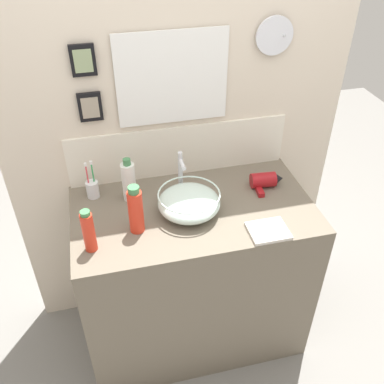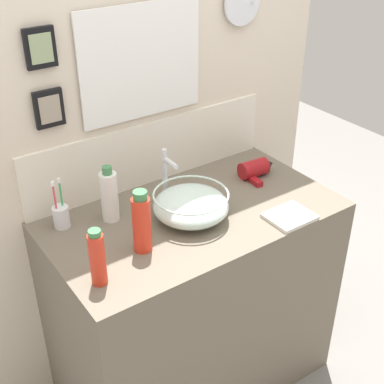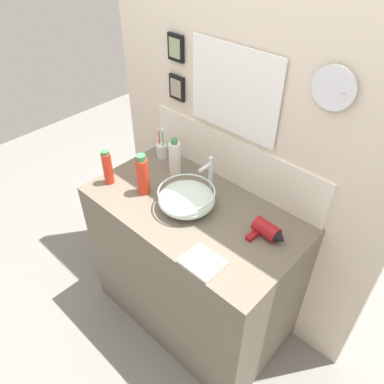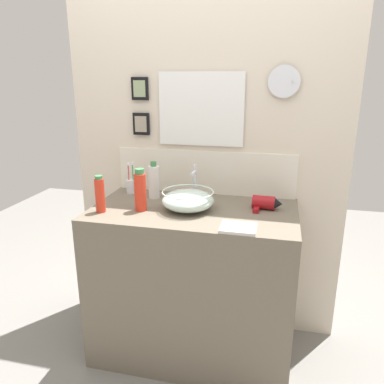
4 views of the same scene
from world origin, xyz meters
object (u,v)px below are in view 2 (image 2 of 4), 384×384
at_px(faucet, 166,172).
at_px(toothbrush_cup, 61,216).
at_px(hair_drier, 257,168).
at_px(glass_bowl_sink, 191,205).
at_px(soap_dispenser, 97,258).
at_px(lotion_bottle, 109,196).
at_px(hand_towel, 290,217).
at_px(shampoo_bottle, 142,223).

height_order(faucet, toothbrush_cup, faucet).
xyz_separation_m(hair_drier, toothbrush_cup, (-0.86, 0.12, 0.01)).
distance_m(glass_bowl_sink, faucet, 0.19).
xyz_separation_m(glass_bowl_sink, soap_dispenser, (-0.46, -0.14, 0.04)).
xyz_separation_m(faucet, lotion_bottle, (-0.26, -0.00, -0.02)).
height_order(faucet, hand_towel, faucet).
height_order(faucet, hair_drier, faucet).
relative_size(faucet, lotion_bottle, 0.97).
height_order(soap_dispenser, hand_towel, soap_dispenser).
distance_m(lotion_bottle, soap_dispenser, 0.37).
bearing_deg(shampoo_bottle, glass_bowl_sink, 14.93).
bearing_deg(lotion_bottle, toothbrush_cup, 161.11).
relative_size(glass_bowl_sink, soap_dispenser, 1.42).
height_order(faucet, soap_dispenser, faucet).
xyz_separation_m(glass_bowl_sink, lotion_bottle, (-0.26, 0.17, 0.05)).
xyz_separation_m(glass_bowl_sink, hand_towel, (0.31, -0.22, -0.05)).
bearing_deg(faucet, glass_bowl_sink, -90.00).
distance_m(faucet, shampoo_bottle, 0.35).
bearing_deg(toothbrush_cup, shampoo_bottle, -59.21).
distance_m(hair_drier, hand_towel, 0.35).
bearing_deg(hair_drier, faucet, 171.43).
height_order(toothbrush_cup, lotion_bottle, lotion_bottle).
height_order(hair_drier, soap_dispenser, soap_dispenser).
height_order(toothbrush_cup, soap_dispenser, soap_dispenser).
bearing_deg(hand_towel, glass_bowl_sink, 144.34).
height_order(faucet, lotion_bottle, lotion_bottle).
bearing_deg(soap_dispenser, toothbrush_cup, 85.54).
xyz_separation_m(soap_dispenser, shampoo_bottle, (0.21, 0.07, 0.01)).
height_order(lotion_bottle, shampoo_bottle, shampoo_bottle).
relative_size(faucet, soap_dispenser, 1.07).
bearing_deg(hair_drier, lotion_bottle, 174.86).
distance_m(soap_dispenser, shampoo_bottle, 0.22).
bearing_deg(hair_drier, soap_dispenser, -164.19).
xyz_separation_m(toothbrush_cup, hand_towel, (0.74, -0.45, -0.04)).
bearing_deg(hand_towel, lotion_bottle, 145.24).
bearing_deg(soap_dispenser, shampoo_bottle, 19.83).
bearing_deg(shampoo_bottle, hand_towel, -15.35).
bearing_deg(hand_towel, faucet, 128.09).
distance_m(glass_bowl_sink, shampoo_bottle, 0.27).
bearing_deg(hand_towel, shampoo_bottle, 164.65).
xyz_separation_m(lotion_bottle, shampoo_bottle, (0.00, -0.24, 0.01)).
distance_m(faucet, hair_drier, 0.44).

